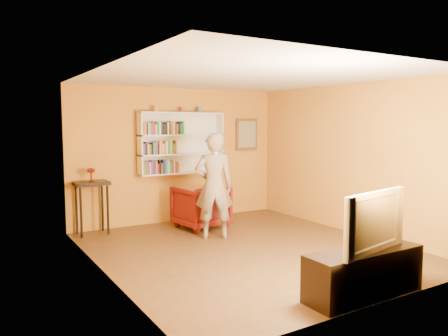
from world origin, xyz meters
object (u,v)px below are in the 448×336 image
(bookshelf, at_px, (180,143))
(television, at_px, (366,220))
(armchair, at_px, (201,207))
(tv_cabinet, at_px, (364,273))
(console_table, at_px, (92,191))
(ruby_lustre, at_px, (91,172))
(person, at_px, (214,186))

(bookshelf, xyz_separation_m, television, (0.08, -4.66, -0.71))
(armchair, bearing_deg, television, 84.19)
(tv_cabinet, bearing_deg, console_table, 113.15)
(bookshelf, xyz_separation_m, ruby_lustre, (-1.84, -0.16, -0.46))
(ruby_lustre, bearing_deg, person, -38.22)
(tv_cabinet, distance_m, television, 0.62)
(bookshelf, distance_m, armchair, 1.40)
(console_table, bearing_deg, bookshelf, 4.95)
(console_table, distance_m, person, 2.22)
(console_table, xyz_separation_m, ruby_lustre, (-0.00, 0.00, 0.34))
(person, relative_size, tv_cabinet, 1.20)
(bookshelf, height_order, person, bookshelf)
(bookshelf, height_order, armchair, bookshelf)
(console_table, distance_m, television, 4.89)
(person, bearing_deg, tv_cabinet, 117.11)
(person, relative_size, television, 1.53)
(console_table, height_order, television, television)
(bookshelf, distance_m, tv_cabinet, 4.84)
(bookshelf, bearing_deg, tv_cabinet, -89.00)
(ruby_lustre, xyz_separation_m, tv_cabinet, (1.92, -4.50, -0.86))
(console_table, distance_m, tv_cabinet, 4.92)
(bookshelf, relative_size, person, 0.98)
(bookshelf, xyz_separation_m, console_table, (-1.84, -0.16, -0.80))
(ruby_lustre, bearing_deg, armchair, -16.72)
(person, xyz_separation_m, television, (0.19, -3.13, -0.03))
(console_table, relative_size, person, 0.52)
(ruby_lustre, bearing_deg, bookshelf, 4.95)
(television, bearing_deg, console_table, 102.00)
(armchair, xyz_separation_m, tv_cabinet, (0.02, -3.93, -0.13))
(person, bearing_deg, television, 117.11)
(television, bearing_deg, person, 82.24)
(armchair, height_order, tv_cabinet, armchair)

